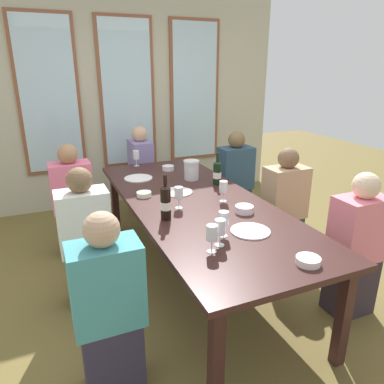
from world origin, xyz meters
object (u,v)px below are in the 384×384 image
(tasting_bowl_0, at_px, (168,168))
(seated_person_5, at_px, (235,182))
(metal_pitcher, at_px, (191,170))
(wine_glass_2, at_px, (179,193))
(white_plate_2, at_px, (250,231))
(seated_person_0, at_px, (86,241))
(seated_person_6, at_px, (141,173))
(tasting_bowl_3, at_px, (244,209))
(dining_table, at_px, (196,207))
(wine_bottle_0, at_px, (217,173))
(wine_glass_5, at_px, (136,155))
(white_plate_1, at_px, (177,192))
(seated_person_2, at_px, (109,311))
(tasting_bowl_2, at_px, (308,261))
(white_plate_0, at_px, (138,178))
(seated_person_4, at_px, (73,203))
(wine_glass_4, at_px, (224,220))
(seated_person_3, at_px, (356,249))
(wine_bottle_1, at_px, (166,202))
(wine_glass_3, at_px, (223,188))
(seated_person_1, at_px, (284,209))
(wine_glass_0, at_px, (212,234))
(tasting_bowl_1, at_px, (144,194))
(wine_glass_1, at_px, (220,228))

(tasting_bowl_0, relative_size, seated_person_5, 0.11)
(metal_pitcher, relative_size, wine_glass_2, 1.09)
(white_plate_2, xyz_separation_m, seated_person_0, (-1.00, 0.73, -0.22))
(seated_person_6, bearing_deg, tasting_bowl_3, -83.51)
(dining_table, height_order, wine_bottle_0, wine_bottle_0)
(tasting_bowl_3, distance_m, wine_glass_5, 1.70)
(white_plate_1, distance_m, wine_glass_5, 1.03)
(white_plate_2, relative_size, seated_person_2, 0.24)
(wine_bottle_0, bearing_deg, tasting_bowl_2, -97.12)
(white_plate_0, distance_m, seated_person_4, 0.68)
(wine_glass_2, distance_m, wine_glass_4, 0.58)
(dining_table, xyz_separation_m, white_plate_1, (-0.07, 0.25, 0.06))
(white_plate_0, xyz_separation_m, wine_bottle_0, (0.63, -0.47, 0.11))
(seated_person_3, height_order, seated_person_6, same)
(wine_bottle_1, bearing_deg, wine_glass_3, 16.19)
(tasting_bowl_2, bearing_deg, seated_person_1, 57.98)
(white_plate_0, xyz_separation_m, seated_person_4, (-0.63, 0.15, -0.22))
(white_plate_2, bearing_deg, seated_person_3, -12.52)
(seated_person_3, bearing_deg, seated_person_0, 153.14)
(wine_glass_0, bearing_deg, seated_person_5, 56.30)
(wine_glass_5, relative_size, seated_person_1, 0.16)
(wine_bottle_0, relative_size, tasting_bowl_0, 2.40)
(wine_glass_2, height_order, seated_person_5, seated_person_5)
(tasting_bowl_2, distance_m, seated_person_1, 1.39)
(white_plate_1, bearing_deg, tasting_bowl_1, 175.70)
(wine_bottle_0, bearing_deg, metal_pitcher, 123.02)
(white_plate_2, relative_size, wine_glass_5, 1.55)
(wine_bottle_0, xyz_separation_m, seated_person_2, (-1.26, -1.18, -0.33))
(metal_pitcher, height_order, wine_glass_4, metal_pitcher)
(tasting_bowl_0, bearing_deg, wine_glass_1, -99.30)
(wine_bottle_0, relative_size, tasting_bowl_2, 2.18)
(wine_glass_1, bearing_deg, white_plate_0, 93.29)
(tasting_bowl_2, distance_m, wine_glass_1, 0.54)
(wine_glass_3, xyz_separation_m, wine_glass_4, (-0.30, -0.57, -0.00))
(wine_bottle_0, xyz_separation_m, wine_glass_2, (-0.55, -0.42, 0.01))
(wine_glass_4, xyz_separation_m, seated_person_5, (1.00, 1.59, -0.33))
(wine_glass_3, relative_size, wine_glass_5, 1.00)
(wine_glass_2, height_order, seated_person_3, seated_person_3)
(white_plate_2, xyz_separation_m, wine_glass_5, (-0.26, 1.96, 0.12))
(tasting_bowl_3, bearing_deg, seated_person_1, 29.00)
(seated_person_4, bearing_deg, tasting_bowl_2, -63.07)
(seated_person_1, bearing_deg, wine_glass_4, -146.45)
(dining_table, relative_size, white_plate_0, 9.68)
(wine_glass_5, height_order, seated_person_2, seated_person_2)
(wine_glass_0, bearing_deg, white_plate_0, 90.31)
(tasting_bowl_1, bearing_deg, seated_person_3, -41.91)
(wine_glass_4, bearing_deg, tasting_bowl_0, 82.87)
(seated_person_3, relative_size, seated_person_4, 1.00)
(metal_pitcher, xyz_separation_m, wine_bottle_1, (-0.55, -0.82, 0.03))
(white_plate_2, xyz_separation_m, tasting_bowl_1, (-0.46, 0.96, 0.02))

